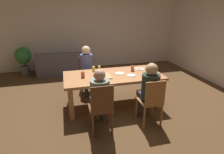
{
  "coord_description": "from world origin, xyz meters",
  "views": [
    {
      "loc": [
        -1.0,
        -3.74,
        2.1
      ],
      "look_at": [
        0.0,
        0.1,
        0.65
      ],
      "focal_mm": 29.96,
      "sensor_mm": 36.0,
      "label": 1
    }
  ],
  "objects_px": {
    "person_0": "(99,95)",
    "chair_2": "(152,100)",
    "potted_plant": "(23,58)",
    "plate_0": "(152,75)",
    "drinking_glass_1": "(99,69)",
    "drinking_glass_2": "(83,75)",
    "dining_table": "(113,79)",
    "plate_1": "(139,69)",
    "drinking_glass_3": "(133,68)",
    "chair_0": "(101,108)",
    "drinking_glass_0": "(94,69)",
    "chair_1": "(87,73)",
    "plate_3": "(120,73)",
    "person_2": "(149,88)",
    "couch": "(64,66)",
    "pizza_box_0": "(102,76)",
    "plate_2": "(131,75)",
    "person_1": "(87,66)"
  },
  "relations": [
    {
      "from": "dining_table",
      "to": "drinking_glass_3",
      "type": "height_order",
      "value": "drinking_glass_3"
    },
    {
      "from": "chair_2",
      "to": "drinking_glass_3",
      "type": "bearing_deg",
      "value": 89.27
    },
    {
      "from": "chair_0",
      "to": "potted_plant",
      "type": "bearing_deg",
      "value": 116.27
    },
    {
      "from": "chair_2",
      "to": "chair_1",
      "type": "bearing_deg",
      "value": 116.44
    },
    {
      "from": "chair_1",
      "to": "person_2",
      "type": "xyz_separation_m",
      "value": [
        0.95,
        -1.78,
        0.21
      ]
    },
    {
      "from": "chair_0",
      "to": "plate_0",
      "type": "relative_size",
      "value": 4.22
    },
    {
      "from": "plate_2",
      "to": "drinking_glass_2",
      "type": "xyz_separation_m",
      "value": [
        -1.02,
        0.14,
        0.06
      ]
    },
    {
      "from": "couch",
      "to": "potted_plant",
      "type": "relative_size",
      "value": 1.83
    },
    {
      "from": "drinking_glass_0",
      "to": "couch",
      "type": "distance_m",
      "value": 2.39
    },
    {
      "from": "chair_1",
      "to": "person_1",
      "type": "bearing_deg",
      "value": -90.0
    },
    {
      "from": "plate_3",
      "to": "chair_1",
      "type": "bearing_deg",
      "value": 123.38
    },
    {
      "from": "plate_3",
      "to": "drinking_glass_1",
      "type": "distance_m",
      "value": 0.48
    },
    {
      "from": "pizza_box_0",
      "to": "plate_0",
      "type": "relative_size",
      "value": 1.6
    },
    {
      "from": "chair_1",
      "to": "pizza_box_0",
      "type": "xyz_separation_m",
      "value": [
        0.21,
        -1.06,
        0.26
      ]
    },
    {
      "from": "plate_2",
      "to": "drinking_glass_3",
      "type": "xyz_separation_m",
      "value": [
        0.14,
        0.3,
        0.06
      ]
    },
    {
      "from": "plate_0",
      "to": "drinking_glass_0",
      "type": "relative_size",
      "value": 1.99
    },
    {
      "from": "dining_table",
      "to": "plate_1",
      "type": "xyz_separation_m",
      "value": [
        0.72,
        0.24,
        0.1
      ]
    },
    {
      "from": "plate_1",
      "to": "drinking_glass_1",
      "type": "height_order",
      "value": "drinking_glass_1"
    },
    {
      "from": "chair_0",
      "to": "person_1",
      "type": "relative_size",
      "value": 0.77
    },
    {
      "from": "drinking_glass_0",
      "to": "plate_1",
      "type": "bearing_deg",
      "value": -6.08
    },
    {
      "from": "person_2",
      "to": "drinking_glass_0",
      "type": "xyz_separation_m",
      "value": [
        -0.86,
        1.14,
        0.09
      ]
    },
    {
      "from": "chair_1",
      "to": "person_1",
      "type": "relative_size",
      "value": 0.73
    },
    {
      "from": "chair_2",
      "to": "drinking_glass_1",
      "type": "distance_m",
      "value": 1.46
    },
    {
      "from": "pizza_box_0",
      "to": "drinking_glass_3",
      "type": "distance_m",
      "value": 0.79
    },
    {
      "from": "drinking_glass_3",
      "to": "potted_plant",
      "type": "height_order",
      "value": "potted_plant"
    },
    {
      "from": "plate_2",
      "to": "pizza_box_0",
      "type": "bearing_deg",
      "value": 172.42
    },
    {
      "from": "person_1",
      "to": "potted_plant",
      "type": "bearing_deg",
      "value": 133.45
    },
    {
      "from": "plate_0",
      "to": "drinking_glass_0",
      "type": "distance_m",
      "value": 1.33
    },
    {
      "from": "chair_1",
      "to": "plate_0",
      "type": "xyz_separation_m",
      "value": [
        1.27,
        -1.26,
        0.25
      ]
    },
    {
      "from": "plate_2",
      "to": "drinking_glass_1",
      "type": "relative_size",
      "value": 1.46
    },
    {
      "from": "person_0",
      "to": "dining_table",
      "type": "bearing_deg",
      "value": 60.3
    },
    {
      "from": "person_0",
      "to": "chair_2",
      "type": "height_order",
      "value": "person_0"
    },
    {
      "from": "plate_3",
      "to": "person_2",
      "type": "bearing_deg",
      "value": -68.24
    },
    {
      "from": "person_0",
      "to": "plate_3",
      "type": "height_order",
      "value": "person_0"
    },
    {
      "from": "pizza_box_0",
      "to": "couch",
      "type": "distance_m",
      "value": 2.81
    },
    {
      "from": "chair_0",
      "to": "dining_table",
      "type": "bearing_deg",
      "value": 64.04
    },
    {
      "from": "chair_2",
      "to": "plate_3",
      "type": "bearing_deg",
      "value": 108.77
    },
    {
      "from": "potted_plant",
      "to": "plate_0",
      "type": "bearing_deg",
      "value": -44.46
    },
    {
      "from": "plate_0",
      "to": "potted_plant",
      "type": "xyz_separation_m",
      "value": [
        -3.12,
        3.06,
        -0.16
      ]
    },
    {
      "from": "plate_3",
      "to": "drinking_glass_0",
      "type": "relative_size",
      "value": 1.9
    },
    {
      "from": "person_2",
      "to": "plate_2",
      "type": "xyz_separation_m",
      "value": [
        -0.12,
        0.63,
        0.04
      ]
    },
    {
      "from": "chair_0",
      "to": "drinking_glass_1",
      "type": "bearing_deg",
      "value": 80.4
    },
    {
      "from": "chair_1",
      "to": "person_2",
      "type": "bearing_deg",
      "value": -61.73
    },
    {
      "from": "dining_table",
      "to": "couch",
      "type": "distance_m",
      "value": 2.81
    },
    {
      "from": "drinking_glass_1",
      "to": "drinking_glass_2",
      "type": "height_order",
      "value": "drinking_glass_1"
    },
    {
      "from": "person_0",
      "to": "chair_1",
      "type": "relative_size",
      "value": 1.29
    },
    {
      "from": "drinking_glass_2",
      "to": "plate_3",
      "type": "bearing_deg",
      "value": 3.57
    },
    {
      "from": "drinking_glass_2",
      "to": "pizza_box_0",
      "type": "bearing_deg",
      "value": -8.6
    },
    {
      "from": "plate_3",
      "to": "couch",
      "type": "bearing_deg",
      "value": 115.43
    },
    {
      "from": "drinking_glass_0",
      "to": "drinking_glass_3",
      "type": "xyz_separation_m",
      "value": [
        0.87,
        -0.21,
        0.01
      ]
    }
  ]
}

